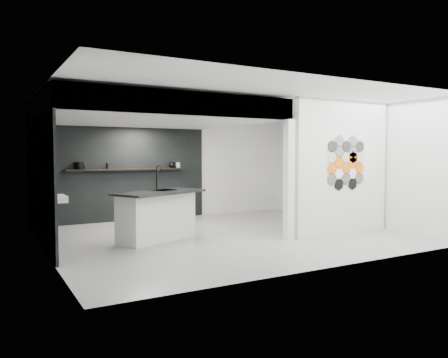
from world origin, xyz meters
TOP-DOWN VIEW (x-y plane):
  - floor at (0.00, 0.00)m, footprint 7.00×6.00m
  - partition_panel at (2.23, -1.00)m, footprint 2.45×0.15m
  - bay_clad_back at (-1.30, 2.97)m, footprint 4.40×0.04m
  - bay_clad_left at (-3.47, 1.00)m, footprint 0.04×4.00m
  - bulkhead at (-1.30, 1.00)m, footprint 4.40×4.00m
  - corner_column at (0.82, -1.00)m, footprint 0.16×0.16m
  - fascia_beam at (-1.30, -0.92)m, footprint 4.40×0.16m
  - wall_basin at (-3.24, 0.80)m, footprint 0.40×0.60m
  - display_shelf at (-1.20, 2.87)m, footprint 3.00×0.15m
  - kitchen_island at (-1.44, 0.21)m, footprint 1.99×1.47m
  - stockpot at (-2.38, 2.87)m, footprint 0.22×0.22m
  - kettle at (-0.01, 2.87)m, footprint 0.22×0.22m
  - glass_bowl at (0.15, 2.87)m, footprint 0.16×0.16m
  - glass_vase at (0.15, 2.87)m, footprint 0.11×0.11m
  - bottle_dark at (-1.72, 2.87)m, footprint 0.06×0.06m
  - utensil_cup at (-2.28, 2.87)m, footprint 0.08×0.08m
  - hex_tile_cluster at (2.26, -1.09)m, footprint 1.04×0.02m

SIDE VIEW (x-z plane):
  - floor at x=0.00m, z-range -0.01..0.00m
  - kitchen_island at x=-1.44m, z-range -0.24..1.23m
  - wall_basin at x=-3.24m, z-range 0.79..0.91m
  - bay_clad_back at x=-1.30m, z-range 0.00..2.35m
  - bay_clad_left at x=-3.47m, z-range 0.00..2.35m
  - corner_column at x=0.82m, z-range 0.00..2.35m
  - display_shelf at x=-1.20m, z-range 1.28..1.32m
  - glass_bowl at x=0.15m, z-range 1.32..1.41m
  - utensil_cup at x=-2.28m, z-range 1.32..1.41m
  - bottle_dark at x=-1.72m, z-range 1.32..1.46m
  - glass_vase at x=0.15m, z-range 1.32..1.46m
  - kettle at x=-0.01m, z-range 1.32..1.47m
  - partition_panel at x=2.23m, z-range 0.00..2.80m
  - stockpot at x=-2.38m, z-range 1.32..1.49m
  - hex_tile_cluster at x=2.26m, z-range 0.92..2.09m
  - bulkhead at x=-1.30m, z-range 2.35..2.75m
  - fascia_beam at x=-1.30m, z-range 2.35..2.75m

